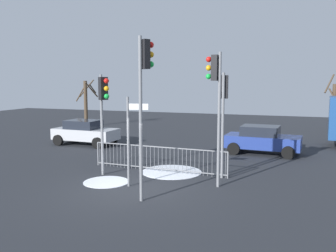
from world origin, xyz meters
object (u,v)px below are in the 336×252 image
at_px(traffic_light_foreground_right, 224,101).
at_px(traffic_light_mid_right, 216,89).
at_px(direction_sign_post, 130,137).
at_px(bare_tree_left, 86,101).
at_px(car_silver_far, 85,132).
at_px(car_blue_near, 262,139).
at_px(traffic_light_rear_right, 103,102).
at_px(traffic_light_foreground_left, 144,82).
at_px(bare_tree_centre, 334,105).

bearing_deg(traffic_light_foreground_right, traffic_light_mid_right, -95.71).
relative_size(direction_sign_post, bare_tree_left, 0.84).
distance_m(direction_sign_post, car_silver_far, 9.55).
height_order(car_blue_near, bare_tree_left, bare_tree_left).
xyz_separation_m(traffic_light_rear_right, traffic_light_foreground_right, (4.55, 1.36, 0.05)).
height_order(traffic_light_foreground_left, car_silver_far, traffic_light_foreground_left).
bearing_deg(car_blue_near, traffic_light_foreground_right, -97.61).
relative_size(traffic_light_foreground_left, car_silver_far, 1.35).
distance_m(car_blue_near, bare_tree_centre, 11.08).
xyz_separation_m(car_silver_far, bare_tree_left, (-4.64, 7.57, 1.34)).
relative_size(traffic_light_rear_right, bare_tree_left, 1.04).
distance_m(traffic_light_mid_right, traffic_light_rear_right, 4.57).
xyz_separation_m(traffic_light_mid_right, car_blue_near, (1.03, 6.75, -2.76)).
relative_size(traffic_light_mid_right, car_blue_near, 1.24).
distance_m(traffic_light_mid_right, car_silver_far, 11.35).
xyz_separation_m(traffic_light_mid_right, direction_sign_post, (-2.88, -1.04, -1.71)).
distance_m(car_silver_far, bare_tree_centre, 18.11).
relative_size(traffic_light_foreground_right, direction_sign_post, 1.27).
height_order(traffic_light_rear_right, bare_tree_centre, bare_tree_centre).
xyz_separation_m(traffic_light_foreground_right, bare_tree_centre, (5.16, 15.55, -1.03)).
height_order(traffic_light_rear_right, direction_sign_post, traffic_light_rear_right).
bearing_deg(traffic_light_foreground_right, bare_tree_centre, 66.20).
bearing_deg(bare_tree_left, car_silver_far, -58.48).
height_order(bare_tree_left, bare_tree_centre, bare_tree_centre).
bearing_deg(bare_tree_centre, bare_tree_left, -169.98).
bearing_deg(traffic_light_rear_right, bare_tree_left, -115.75).
distance_m(traffic_light_rear_right, bare_tree_centre, 19.53).
xyz_separation_m(traffic_light_foreground_left, bare_tree_left, (-12.10, 15.89, -1.67)).
bearing_deg(bare_tree_centre, car_blue_near, -112.11).
bearing_deg(bare_tree_centre, traffic_light_mid_right, -106.96).
bearing_deg(traffic_light_mid_right, car_silver_far, 63.69).
relative_size(traffic_light_rear_right, bare_tree_centre, 0.90).
bearing_deg(car_silver_far, car_blue_near, 5.88).
bearing_deg(traffic_light_mid_right, bare_tree_centre, -10.11).
bearing_deg(car_silver_far, traffic_light_foreground_right, -24.80).
distance_m(car_silver_far, car_blue_near, 10.27).
height_order(car_silver_far, bare_tree_centre, bare_tree_centre).
bearing_deg(bare_tree_centre, car_silver_far, -142.78).
height_order(direction_sign_post, car_blue_near, direction_sign_post).
relative_size(traffic_light_foreground_right, bare_tree_centre, 0.91).
height_order(direction_sign_post, bare_tree_left, bare_tree_left).
height_order(traffic_light_rear_right, car_silver_far, traffic_light_rear_right).
bearing_deg(traffic_light_rear_right, car_silver_far, -112.24).
height_order(traffic_light_mid_right, traffic_light_foreground_left, traffic_light_foreground_left).
xyz_separation_m(traffic_light_mid_right, traffic_light_foreground_left, (-1.76, -2.30, 0.26)).
distance_m(traffic_light_foreground_right, car_silver_far, 10.57).
xyz_separation_m(traffic_light_rear_right, direction_sign_post, (1.66, -1.08, -1.16)).
bearing_deg(traffic_light_foreground_left, direction_sign_post, 160.87).
xyz_separation_m(direction_sign_post, car_blue_near, (3.90, 7.79, -1.05)).
bearing_deg(bare_tree_centre, direction_sign_post, -114.10).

